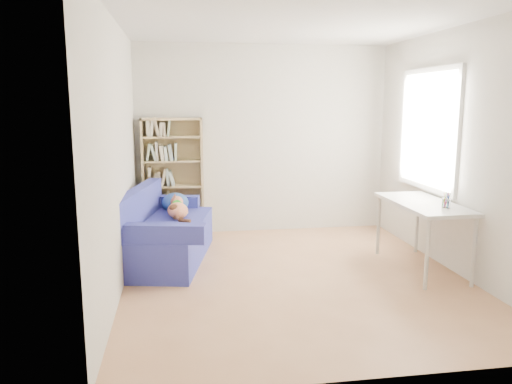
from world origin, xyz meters
TOP-DOWN VIEW (x-y plane):
  - ground at (0.00, 0.00)m, footprint 4.00×4.00m
  - room_shell at (0.10, 0.03)m, footprint 3.54×4.04m
  - sofa at (-1.36, 0.82)m, footprint 1.15×1.87m
  - bookshelf at (-1.26, 1.86)m, footprint 0.81×0.25m
  - desk at (1.43, 0.05)m, footprint 0.60×1.30m
  - pen_cup at (1.52, -0.25)m, footprint 0.09×0.09m

SIDE VIEW (x-z plane):
  - ground at x=0.00m, z-range 0.00..0.00m
  - sofa at x=-1.36m, z-range -0.10..0.75m
  - desk at x=1.43m, z-range 0.31..1.06m
  - bookshelf at x=-1.26m, z-range -0.06..1.55m
  - pen_cup at x=1.52m, z-range 0.73..0.89m
  - room_shell at x=0.10m, z-range 0.33..2.95m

